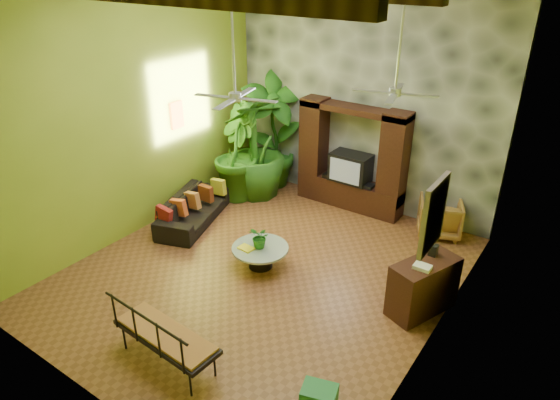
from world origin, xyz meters
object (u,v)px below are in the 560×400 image
Objects in this scene: ceiling_fan_back at (397,78)px; wicker_armchair at (439,217)px; side_console at (423,287)px; iron_bench at (161,335)px; tall_plant_c at (256,147)px; tall_plant_b at (236,152)px; sofa at (193,209)px; entertainment_center at (351,165)px; green_bin at (319,400)px; tall_plant_a at (274,131)px; coffee_table at (260,254)px; ceiling_fan_front at (235,83)px.

ceiling_fan_back is 3.58m from wicker_armchair.
iron_bench is at bearing -106.60° from side_console.
tall_plant_b is at bearing -134.82° from tall_plant_c.
sofa is 0.88× the size of tall_plant_c.
wicker_armchair is at bearing -2.39° from entertainment_center.
tall_plant_b is at bearing -176.02° from side_console.
side_console is 2.63× the size of green_bin.
sofa is 2.69m from tall_plant_a.
tall_plant_a is at bearing -22.79° from wicker_armchair.
ceiling_fan_back is at bearing -50.43° from entertainment_center.
green_bin is (4.63, -2.66, -0.12)m from sofa.
tall_plant_b is 5.10× the size of green_bin.
ceiling_fan_front is at bearing -95.06° from coffee_table.
ceiling_fan_back is 0.90× the size of sofa.
iron_bench is at bearing -165.46° from green_bin.
ceiling_fan_back is at bearing -27.35° from tall_plant_a.
iron_bench is at bearing 49.26° from wicker_armchair.
ceiling_fan_back is at bearing -18.49° from tall_plant_c.
side_console reaches higher than green_bin.
tall_plant_c is at bearing 122.98° from ceiling_fan_front.
ceiling_fan_back is 4.42m from tall_plant_c.
sofa is at bearing -159.58° from side_console.
iron_bench is at bearing -61.38° from tall_plant_b.
tall_plant_c is (-0.03, -0.65, -0.19)m from tall_plant_a.
side_console is at bearing -17.21° from tall_plant_b.
sofa is (-3.90, -0.60, -3.10)m from ceiling_fan_back.
ceiling_fan_back is at bearing 41.63° from ceiling_fan_front.
green_bin is at bearing 18.01° from iron_bench.
sofa is at bearing -171.33° from ceiling_fan_back.
ceiling_fan_back is at bearing 32.73° from coffee_table.
tall_plant_a is (-4.05, 0.01, 0.99)m from wicker_armchair.
tall_plant_a is 1.66× the size of iron_bench.
sofa is 2.21m from coffee_table.
ceiling_fan_front is at bearing -138.37° from ceiling_fan_back.
iron_bench is (0.21, -5.74, -0.43)m from entertainment_center.
green_bin is at bearing -41.50° from tall_plant_b.
tall_plant_c reaches higher than green_bin.
side_console is 2.63m from green_bin.
green_bin is (4.36, -4.47, -0.99)m from tall_plant_c.
ceiling_fan_front reaches higher than sofa.
entertainment_center is 1.16× the size of sofa.
tall_plant_a is 2.45× the size of side_console.
sofa is at bearing -97.11° from tall_plant_a.
coffee_table is at bearing 84.94° from ceiling_fan_front.
ceiling_fan_front reaches higher than iron_bench.
entertainment_center is 1.11× the size of tall_plant_b.
ceiling_fan_front and ceiling_fan_back have the same top height.
tall_plant_a is at bearing 172.70° from side_console.
coffee_table is at bearing 30.71° from wicker_armchair.
wicker_armchair is 0.30× the size of tall_plant_a.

